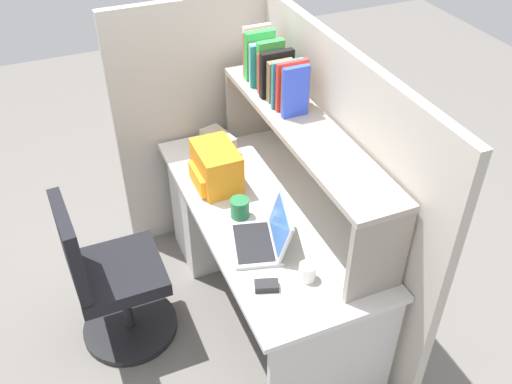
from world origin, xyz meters
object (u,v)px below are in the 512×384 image
(computer_mouse, at_px, (267,286))
(office_chair, at_px, (111,283))
(backpack, at_px, (215,167))
(snack_canister, at_px, (240,208))
(paper_cup, at_px, (307,272))
(tissue_box, at_px, (218,141))
(laptop, at_px, (264,237))

(computer_mouse, xyz_separation_m, office_chair, (-0.62, -0.61, -0.35))
(backpack, bearing_deg, computer_mouse, -3.63)
(snack_canister, xyz_separation_m, office_chair, (-0.12, -0.68, -0.39))
(computer_mouse, bearing_deg, paper_cup, 103.62)
(tissue_box, bearing_deg, snack_canister, -23.70)
(laptop, relative_size, backpack, 1.22)
(laptop, height_order, computer_mouse, laptop)
(laptop, relative_size, computer_mouse, 3.53)
(computer_mouse, xyz_separation_m, tissue_box, (-1.12, 0.18, 0.03))
(backpack, xyz_separation_m, paper_cup, (0.81, 0.14, -0.07))
(backpack, xyz_separation_m, office_chair, (0.17, -0.66, -0.45))
(backpack, xyz_separation_m, computer_mouse, (0.79, -0.05, -0.09))
(paper_cup, distance_m, snack_canister, 0.53)
(tissue_box, xyz_separation_m, snack_canister, (0.62, -0.11, 0.00))
(paper_cup, bearing_deg, backpack, -170.45)
(paper_cup, distance_m, tissue_box, 1.13)
(laptop, distance_m, backpack, 0.54)
(laptop, bearing_deg, backpack, -174.74)
(computer_mouse, bearing_deg, laptop, 177.50)
(computer_mouse, relative_size, snack_canister, 1.03)
(backpack, relative_size, office_chair, 0.32)
(tissue_box, xyz_separation_m, office_chair, (0.49, -0.79, -0.39))
(computer_mouse, relative_size, office_chair, 0.11)
(laptop, xyz_separation_m, backpack, (-0.54, -0.05, 0.06))
(laptop, bearing_deg, snack_canister, -173.28)
(laptop, distance_m, snack_canister, 0.24)
(laptop, height_order, office_chair, laptop)
(computer_mouse, xyz_separation_m, snack_canister, (-0.50, 0.07, 0.03))
(snack_canister, bearing_deg, backpack, -175.94)
(tissue_box, bearing_deg, backpack, -35.60)
(laptop, height_order, backpack, backpack)
(laptop, xyz_separation_m, office_chair, (-0.37, -0.71, -0.39))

